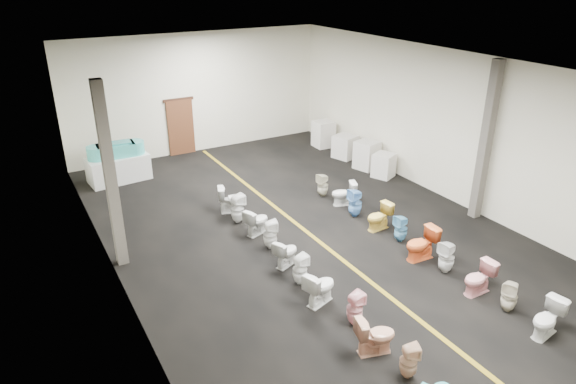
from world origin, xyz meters
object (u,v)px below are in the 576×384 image
at_px(toilet_right_8, 355,203).
at_px(toilet_left_6, 286,252).
at_px(toilet_left_7, 270,234).
at_px(toilet_left_1, 409,361).
at_px(toilet_left_8, 257,221).
at_px(toilet_right_7, 379,217).
at_px(appliance_crate_d, 323,134).
at_px(toilet_left_10, 232,199).
at_px(toilet_right_5, 421,244).
at_px(toilet_right_6, 401,229).
at_px(appliance_crate_a, 384,165).
at_px(appliance_crate_c, 345,147).
at_px(toilet_right_9, 344,194).
at_px(bathtub, 116,151).
at_px(toilet_left_9, 237,209).
at_px(display_table, 119,168).
at_px(toilet_left_2, 375,335).
at_px(toilet_left_3, 355,309).
at_px(toilet_right_1, 548,319).
at_px(toilet_right_2, 509,296).
at_px(toilet_right_10, 323,185).
at_px(toilet_left_4, 320,287).
at_px(appliance_crate_b, 367,155).
at_px(toilet_left_5, 300,269).
at_px(toilet_right_3, 479,278).
at_px(toilet_right_4, 447,257).

bearing_deg(toilet_right_8, toilet_left_6, -64.51).
bearing_deg(toilet_left_7, toilet_left_1, -167.48).
relative_size(toilet_left_8, toilet_right_7, 0.99).
relative_size(appliance_crate_d, toilet_left_7, 1.33).
bearing_deg(toilet_left_1, appliance_crate_d, -4.89).
height_order(toilet_left_10, toilet_right_5, toilet_right_5).
bearing_deg(toilet_right_6, toilet_right_7, -175.38).
xyz_separation_m(appliance_crate_a, appliance_crate_c, (0.00, 2.25, 0.02)).
bearing_deg(toilet_right_9, bathtub, -113.89).
height_order(toilet_left_7, toilet_left_9, toilet_left_9).
xyz_separation_m(appliance_crate_a, toilet_right_6, (-2.53, -3.78, -0.04)).
height_order(display_table, toilet_left_2, display_table).
relative_size(toilet_left_3, toilet_left_7, 0.94).
height_order(toilet_right_1, toilet_right_9, toilet_right_1).
bearing_deg(toilet_right_2, toilet_right_10, 156.24).
bearing_deg(toilet_right_5, appliance_crate_a, 152.79).
bearing_deg(toilet_left_4, display_table, -4.78).
bearing_deg(toilet_left_3, toilet_left_7, -6.05).
distance_m(appliance_crate_b, toilet_left_7, 6.57).
height_order(appliance_crate_d, toilet_right_7, appliance_crate_d).
height_order(toilet_right_1, toilet_right_6, toilet_right_1).
distance_m(toilet_left_8, toilet_right_7, 3.35).
xyz_separation_m(toilet_left_6, toilet_left_10, (0.08, 3.37, 0.06)).
bearing_deg(toilet_right_6, toilet_left_10, -140.83).
bearing_deg(toilet_right_9, appliance_crate_a, 135.84).
relative_size(appliance_crate_d, toilet_right_5, 1.23).
xyz_separation_m(toilet_right_5, toilet_right_7, (0.11, 1.76, -0.04)).
distance_m(display_table, toilet_right_10, 6.92).
xyz_separation_m(toilet_left_2, toilet_left_10, (0.16, 6.87, 0.02)).
relative_size(toilet_left_9, toilet_left_10, 1.05).
relative_size(toilet_right_5, toilet_right_7, 1.12).
relative_size(toilet_left_8, toilet_right_10, 0.99).
height_order(toilet_left_10, toilet_right_1, toilet_left_10).
distance_m(toilet_left_2, toilet_left_9, 6.15).
bearing_deg(toilet_left_5, toilet_right_2, -139.47).
bearing_deg(bathtub, toilet_left_7, -68.29).
bearing_deg(toilet_right_9, toilet_left_5, -27.67).
distance_m(toilet_left_10, toilet_right_3, 7.17).
bearing_deg(display_table, toilet_right_1, -66.30).
xyz_separation_m(toilet_left_1, toilet_left_8, (0.08, 6.09, 0.03)).
relative_size(display_table, toilet_right_9, 2.63).
relative_size(bathtub, toilet_left_10, 2.29).
height_order(appliance_crate_a, toilet_right_2, appliance_crate_a).
bearing_deg(toilet_left_10, toilet_left_8, -159.92).
height_order(toilet_right_6, toilet_right_7, toilet_right_7).
distance_m(bathtub, toilet_right_10, 6.96).
bearing_deg(appliance_crate_d, display_table, 177.01).
xyz_separation_m(toilet_left_2, toilet_right_4, (3.21, 1.35, 0.02)).
relative_size(toilet_right_8, toilet_right_9, 1.14).
height_order(display_table, toilet_left_3, display_table).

